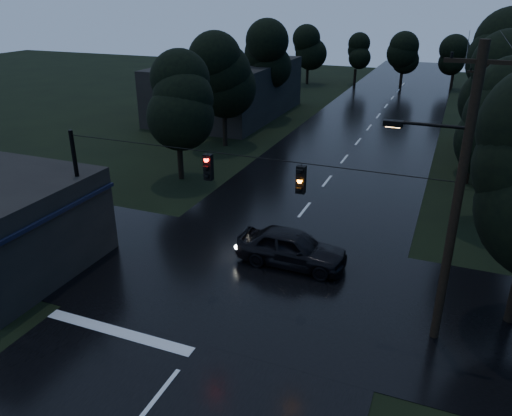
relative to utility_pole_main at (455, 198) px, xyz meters
The scene contains 14 objects.
main_road 21.06m from the utility_pole_main, 111.30° to the left, with size 12.00×120.00×0.02m, color black.
cross_street 9.14m from the utility_pole_main, behind, with size 60.00×9.00×0.02m, color black.
building_far_left 36.15m from the utility_pole_main, 126.44° to the left, with size 10.00×16.00×5.00m, color black.
utility_pole_main is the anchor object (origin of this frame).
utility_pole_far 17.08m from the utility_pole_main, 87.00° to the left, with size 2.00×0.30×7.50m.
anchor_pole_left 15.08m from the utility_pole_main, behind, with size 0.18×0.18×6.00m, color black.
span_signals 6.85m from the utility_pole_main, behind, with size 15.00×0.37×1.12m.
tree_left_a 19.76m from the utility_pole_main, 146.16° to the left, with size 3.92×3.92×8.26m.
tree_left_b 25.50m from the utility_pole_main, 131.84° to the left, with size 4.20×4.20×8.85m.
tree_left_c 33.94m from the utility_pole_main, 121.27° to the left, with size 4.48×4.48×9.44m.
tree_right_a 11.12m from the utility_pole_main, 81.77° to the left, with size 4.20×4.20×8.85m.
tree_right_b 19.14m from the utility_pole_main, 83.42° to the left, with size 4.48×4.48×9.44m.
tree_right_c 29.16m from the utility_pole_main, 84.50° to the left, with size 4.76×4.76×10.03m.
car 8.18m from the utility_pole_main, 154.32° to the left, with size 1.97×4.89×1.67m, color black.
Camera 1 is at (7.05, -4.69, 11.16)m, focal length 35.00 mm.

